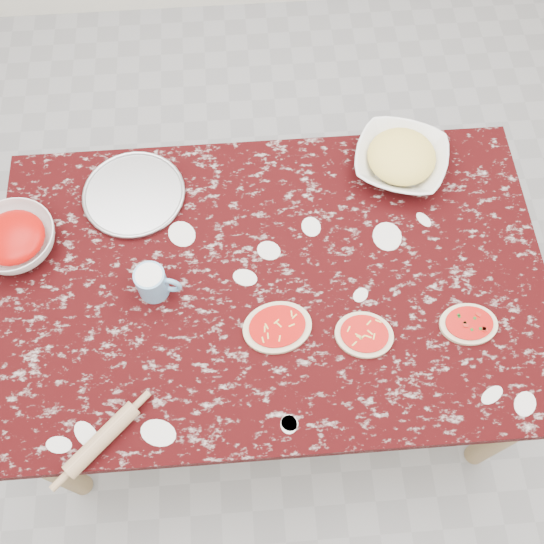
{
  "coord_description": "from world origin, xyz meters",
  "views": [
    {
      "loc": [
        -0.06,
        -0.78,
        2.39
      ],
      "look_at": [
        0.0,
        0.0,
        0.8
      ],
      "focal_mm": 41.43,
      "sensor_mm": 36.0,
      "label": 1
    }
  ],
  "objects_px": {
    "sauce_bowl": "(15,240)",
    "cheese_bowl": "(400,161)",
    "worktable": "(272,291)",
    "rolling_pin": "(102,439)",
    "flour_mug": "(153,283)",
    "pizza_tray": "(134,195)"
  },
  "relations": [
    {
      "from": "flour_mug",
      "to": "pizza_tray",
      "type": "bearing_deg",
      "value": 101.91
    },
    {
      "from": "worktable",
      "to": "sauce_bowl",
      "type": "relative_size",
      "value": 6.48
    },
    {
      "from": "sauce_bowl",
      "to": "cheese_bowl",
      "type": "height_order",
      "value": "sauce_bowl"
    },
    {
      "from": "sauce_bowl",
      "to": "cheese_bowl",
      "type": "distance_m",
      "value": 1.19
    },
    {
      "from": "cheese_bowl",
      "to": "flour_mug",
      "type": "bearing_deg",
      "value": -153.92
    },
    {
      "from": "sauce_bowl",
      "to": "worktable",
      "type": "bearing_deg",
      "value": -12.57
    },
    {
      "from": "rolling_pin",
      "to": "sauce_bowl",
      "type": "bearing_deg",
      "value": 114.87
    },
    {
      "from": "pizza_tray",
      "to": "sauce_bowl",
      "type": "relative_size",
      "value": 1.25
    },
    {
      "from": "cheese_bowl",
      "to": "rolling_pin",
      "type": "height_order",
      "value": "cheese_bowl"
    },
    {
      "from": "worktable",
      "to": "pizza_tray",
      "type": "height_order",
      "value": "pizza_tray"
    },
    {
      "from": "pizza_tray",
      "to": "flour_mug",
      "type": "xyz_separation_m",
      "value": [
        0.07,
        -0.33,
        0.05
      ]
    },
    {
      "from": "worktable",
      "to": "cheese_bowl",
      "type": "distance_m",
      "value": 0.58
    },
    {
      "from": "pizza_tray",
      "to": "cheese_bowl",
      "type": "distance_m",
      "value": 0.83
    },
    {
      "from": "worktable",
      "to": "rolling_pin",
      "type": "distance_m",
      "value": 0.64
    },
    {
      "from": "worktable",
      "to": "flour_mug",
      "type": "height_order",
      "value": "flour_mug"
    },
    {
      "from": "sauce_bowl",
      "to": "flour_mug",
      "type": "height_order",
      "value": "flour_mug"
    },
    {
      "from": "pizza_tray",
      "to": "sauce_bowl",
      "type": "distance_m",
      "value": 0.37
    },
    {
      "from": "rolling_pin",
      "to": "pizza_tray",
      "type": "bearing_deg",
      "value": 85.23
    },
    {
      "from": "flour_mug",
      "to": "sauce_bowl",
      "type": "bearing_deg",
      "value": 156.7
    },
    {
      "from": "worktable",
      "to": "rolling_pin",
      "type": "bearing_deg",
      "value": -137.5
    },
    {
      "from": "pizza_tray",
      "to": "cheese_bowl",
      "type": "bearing_deg",
      "value": 3.21
    },
    {
      "from": "cheese_bowl",
      "to": "flour_mug",
      "type": "xyz_separation_m",
      "value": [
        -0.76,
        -0.37,
        0.02
      ]
    }
  ]
}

